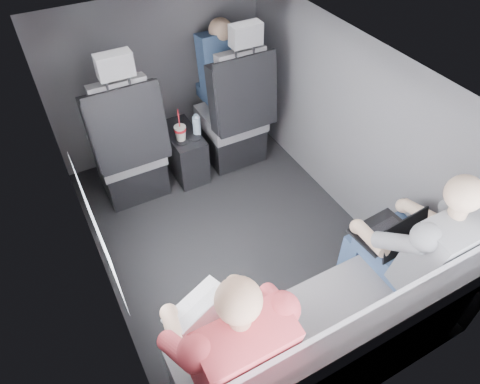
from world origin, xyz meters
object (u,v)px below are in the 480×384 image
water_bottle (197,125)px  passenger_rear_left (228,344)px  front_seat_right (234,120)px  rear_bench (329,340)px  center_console (184,152)px  soda_cup (180,133)px  front_seat_left (129,152)px  laptop_black (390,233)px  passenger_front_right (222,68)px  passenger_rear_right (415,248)px  laptop_white (208,316)px

water_bottle → passenger_rear_left: passenger_rear_left is taller
front_seat_right → rear_bench: 1.96m
center_console → soda_cup: size_ratio=1.71×
passenger_rear_left → soda_cup: bearing=74.2°
front_seat_left → laptop_black: 1.95m
rear_bench → passenger_front_right: 2.25m
water_bottle → laptop_black: 1.70m
water_bottle → laptop_black: laptop_black is taller
passenger_rear_left → passenger_front_right: passenger_rear_left is taller
front_seat_left → passenger_front_right: 1.02m
center_console → passenger_rear_left: passenger_rear_left is taller
front_seat_left → laptop_black: size_ratio=3.76×
front_seat_left → passenger_rear_left: (-0.09, -1.81, 0.22)m
laptop_black → passenger_rear_right: passenger_rear_right is taller
center_console → passenger_rear_left: (-0.54, -1.85, 0.42)m
soda_cup → front_seat_left: bearing=173.1°
soda_cup → laptop_black: (0.58, -1.62, 0.16)m
rear_bench → water_bottle: 1.88m
rear_bench → passenger_rear_left: passenger_rear_left is taller
center_console → laptop_white: 1.83m
passenger_rear_right → front_seat_left: bearing=119.8°
soda_cup → passenger_rear_right: (0.63, -1.76, 0.15)m
rear_bench → laptop_black: bearing=23.8°
water_bottle → passenger_rear_right: passenger_rear_right is taller
soda_cup → passenger_rear_right: passenger_rear_right is taller
laptop_black → passenger_front_right: 1.93m
soda_cup → passenger_rear_right: size_ratio=0.23×
soda_cup → passenger_front_right: size_ratio=0.40×
soda_cup → water_bottle: 0.15m
front_seat_right → passenger_front_right: bearing=84.6°
laptop_black → passenger_front_right: passenger_front_right is taller
soda_cup → passenger_front_right: 0.66m
soda_cup → water_bottle: size_ratio=1.57×
front_seat_right → passenger_front_right: 0.43m
center_console → soda_cup: 0.29m
front_seat_right → passenger_rear_right: size_ratio=1.06×
front_seat_right → center_console: bearing=174.9°
passenger_front_right → water_bottle: bearing=-142.2°
rear_bench → laptop_white: size_ratio=3.83×
soda_cup → laptop_white: (-0.52, -1.60, 0.16)m
front_seat_left → laptop_white: bearing=-93.8°
front_seat_left → laptop_black: bearing=-59.5°
water_bottle → passenger_rear_left: (-0.64, -1.77, 0.14)m
rear_bench → soda_cup: rear_bench is taller
water_bottle → laptop_white: 1.75m
soda_cup → passenger_front_right: (0.52, 0.31, 0.27)m
soda_cup → water_bottle: bearing=6.5°
rear_bench → passenger_rear_right: bearing=9.3°
passenger_front_right → passenger_rear_left: bearing=-116.2°
passenger_rear_right → passenger_front_right: passenger_rear_right is taller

